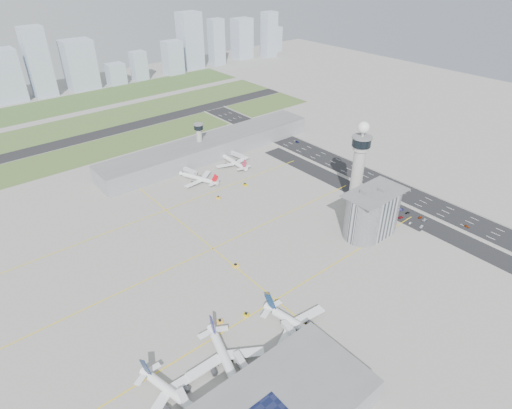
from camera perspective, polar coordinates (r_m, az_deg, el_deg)
ground at (r=276.99m, az=4.66°, el=-5.56°), size 1000.00×1000.00×0.00m
grass_strip_0 at (r=437.33m, az=-18.40°, el=7.45°), size 480.00×50.00×0.08m
grass_strip_1 at (r=503.90m, az=-21.86°, el=9.92°), size 480.00×60.00×0.08m
grass_strip_2 at (r=577.20m, az=-24.69°, el=11.88°), size 480.00×70.00×0.08m
runway at (r=469.85m, az=-20.22°, el=8.76°), size 480.00×22.00×0.10m
highway at (r=355.41m, az=18.17°, el=1.86°), size 28.00×500.00×0.10m
barrier_left at (r=344.50m, az=16.88°, el=1.22°), size 0.60×500.00×1.20m
barrier_right at (r=366.04m, az=19.42°, el=2.61°), size 0.60×500.00×1.20m
landside_road at (r=332.09m, az=17.16°, el=-0.14°), size 18.00×260.00×0.08m
parking_lot at (r=325.50m, az=18.66°, el=-1.10°), size 20.00×44.00×0.10m
taxiway_line_h_0 at (r=239.28m, az=2.65°, el=-12.60°), size 260.00×0.60×0.01m
taxiway_line_h_1 at (r=275.47m, az=-5.77°, el=-5.86°), size 260.00×0.60×0.01m
taxiway_line_h_2 at (r=318.92m, az=-11.93°, el=-0.73°), size 260.00×0.60×0.01m
taxiway_line_v at (r=275.47m, az=-5.77°, el=-5.86°), size 0.60×260.00×0.01m
control_tower at (r=311.16m, az=13.56°, el=5.58°), size 14.00×14.00×64.50m
secondary_tower at (r=387.67m, az=-7.57°, el=8.81°), size 8.60×8.60×31.90m
admin_building at (r=291.00m, az=15.23°, el=-1.03°), size 42.00×24.00×33.50m
terminal_pier at (r=395.31m, az=-6.08°, el=7.64°), size 210.00×32.00×15.80m
airplane_near_a at (r=198.86m, az=-10.89°, el=-23.25°), size 42.60×47.04×11.24m
airplane_near_b at (r=205.48m, az=-3.98°, el=-19.76°), size 49.30×53.87×12.58m
airplane_near_c at (r=219.91m, az=6.04°, el=-15.46°), size 45.24×50.65×12.51m
airplane_far_a at (r=350.71m, az=-7.77°, el=3.83°), size 44.34×47.66×10.78m
airplane_far_b at (r=376.05m, az=-3.15°, el=6.10°), size 35.40×41.15×11.17m
jet_bridge_near_1 at (r=202.98m, az=-0.74°, el=-22.15°), size 5.39×14.31×5.70m
jet_bridge_near_2 at (r=215.90m, az=5.77°, el=-17.94°), size 5.39×14.31×5.70m
jet_bridge_far_0 at (r=367.19m, az=-9.51°, el=4.56°), size 5.39×14.31×5.70m
jet_bridge_far_1 at (r=391.59m, az=-3.25°, el=6.72°), size 5.39×14.31×5.70m
tug_0 at (r=207.30m, az=-12.16°, el=-22.50°), size 3.32×2.68×1.69m
tug_1 at (r=227.71m, az=-4.84°, el=-15.25°), size 3.73×3.31×1.80m
tug_2 at (r=230.36m, az=-1.34°, el=-14.44°), size 3.23×3.56×1.71m
tug_3 at (r=259.64m, az=-2.76°, el=-8.11°), size 3.72×2.68×2.08m
tug_4 at (r=327.18m, az=-5.04°, el=0.96°), size 3.90×3.82×1.88m
tug_5 at (r=343.81m, az=-1.48°, el=2.70°), size 2.75×3.72×2.02m
car_lot_0 at (r=314.59m, az=21.20°, el=-2.73°), size 3.97×2.02×1.29m
car_lot_1 at (r=315.81m, az=19.89°, el=-2.32°), size 3.52×1.73×1.11m
car_lot_2 at (r=319.86m, az=18.73°, el=-1.62°), size 4.30×2.43×1.13m
car_lot_3 at (r=324.50m, az=17.53°, el=-0.88°), size 4.35×1.86×1.25m
car_lot_4 at (r=325.53m, az=16.85°, el=-0.65°), size 3.41×1.51×1.14m
car_lot_5 at (r=328.69m, az=15.85°, el=-0.14°), size 3.76×1.58×1.21m
car_lot_6 at (r=322.61m, az=21.55°, el=-1.91°), size 4.65×2.19×1.28m
car_lot_7 at (r=324.56m, az=21.06°, el=-1.60°), size 4.10×2.02×1.15m
car_lot_8 at (r=326.72m, az=19.54°, el=-1.04°), size 3.71×1.88×1.21m
car_lot_9 at (r=329.20m, az=18.85°, el=-0.63°), size 4.08×1.74×1.31m
car_lot_10 at (r=331.95m, az=17.95°, el=-0.19°), size 4.30×2.09×1.18m
car_lot_11 at (r=336.14m, az=16.83°, el=0.44°), size 4.53×2.01×1.29m
car_hw_0 at (r=327.18m, az=26.30°, el=-2.63°), size 1.77×3.65×1.20m
car_hw_1 at (r=375.25m, az=13.24°, el=4.36°), size 1.71×3.93×1.26m
car_hw_2 at (r=424.43m, az=5.50°, el=8.32°), size 2.34×4.52×1.22m
car_hw_4 at (r=459.87m, az=-1.23°, el=10.32°), size 1.87×3.79×1.24m
skyline_bldg_7 at (r=615.41m, az=-30.54°, el=14.55°), size 35.76×28.61×61.22m
skyline_bldg_8 at (r=615.68m, az=-27.06°, el=16.54°), size 26.33×21.06×83.39m
skyline_bldg_9 at (r=631.65m, az=-22.44°, el=16.85°), size 36.96×29.57×62.11m
skyline_bldg_10 at (r=641.79m, az=-18.17°, el=16.22°), size 23.01×18.41×27.75m
skyline_bldg_11 at (r=653.65m, az=-15.35°, el=17.41°), size 20.22×16.18×38.97m
skyline_bldg_12 at (r=674.80m, az=-11.03°, el=18.68°), size 26.14×20.92×46.89m
skyline_bldg_13 at (r=700.93m, az=-8.77°, el=20.77°), size 32.26×25.81×81.20m
skyline_bldg_14 at (r=719.71m, az=-5.29°, el=20.75°), size 21.59×17.28×68.75m
skyline_bldg_15 at (r=761.33m, az=-1.88°, el=21.24°), size 30.25×24.20×63.40m
skyline_bldg_16 at (r=772.62m, az=1.76°, el=21.69°), size 23.04×18.43×71.56m
skyline_bldg_17 at (r=819.32m, az=2.45°, el=21.16°), size 22.64×18.11×41.06m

